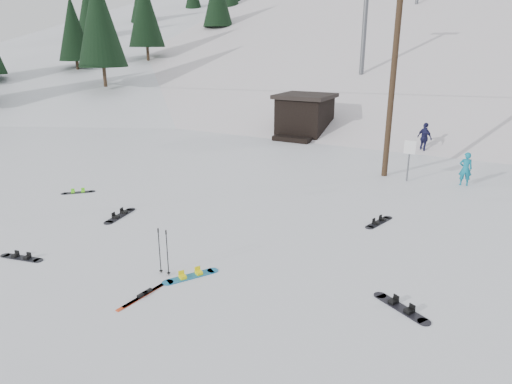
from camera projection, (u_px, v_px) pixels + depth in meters
The scene contains 19 objects.
ground at pixel (149, 311), 10.53m from camera, with size 200.00×200.00×0.00m, color white.
ski_slope at pixel (437, 185), 60.15m from camera, with size 60.00×75.00×45.00m, color silver.
ridge_left at pixel (184, 158), 70.38m from camera, with size 34.00×85.00×38.00m, color white.
treeline_left at pixel (155, 90), 59.36m from camera, with size 20.00×64.00×10.00m, color black, non-canonical shape.
treeline_crest at pixel (470, 77), 82.27m from camera, with size 50.00×6.00×10.00m, color black, non-canonical shape.
utility_pole at pixel (393, 72), 19.84m from camera, with size 2.00×0.26×9.00m.
trail_sign at pixel (409, 153), 20.05m from camera, with size 0.50×0.09×1.85m.
lift_hut at pixel (304, 116), 29.85m from camera, with size 3.40×4.10×2.75m.
lift_tower_near at pixel (365, 16), 34.93m from camera, with size 2.20×0.36×8.00m.
hero_snowboard at pixel (191, 276), 12.07m from camera, with size 0.95×1.39×0.11m.
hero_skis at pixel (145, 294), 11.19m from camera, with size 0.25×1.73×0.09m.
ski_poles at pixel (163, 251), 12.03m from camera, with size 0.36×0.09×1.30m.
board_scatter_a at pixel (21, 257), 13.11m from camera, with size 1.40×0.51×0.10m.
board_scatter_b at pixel (120, 215), 16.29m from camera, with size 0.56×1.68×0.12m.
board_scatter_c at pixel (78, 192), 18.84m from camera, with size 1.03×1.02×0.09m.
board_scatter_d at pixel (401, 307), 10.63m from camera, with size 1.44×0.95×0.11m.
board_scatter_f at pixel (379, 222), 15.70m from camera, with size 0.62×1.50×0.11m.
skier_teal at pixel (465, 169), 19.63m from camera, with size 0.54×0.35×1.47m, color #0E758F.
skier_navy at pixel (425, 138), 25.40m from camera, with size 1.00×0.42×1.71m, color #1A1A42.
Camera 1 is at (6.54, -6.85, 5.90)m, focal length 32.00 mm.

